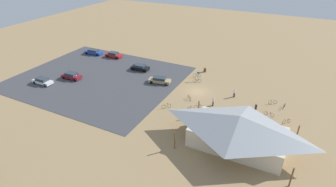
# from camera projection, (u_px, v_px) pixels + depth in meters

# --- Properties ---
(ground) EXTENTS (160.00, 160.00, 0.00)m
(ground) POSITION_uv_depth(u_px,v_px,m) (197.00, 92.00, 54.49)
(ground) COLOR #9E7F56
(ground) RESTS_ON ground
(parking_lot_asphalt) EXTENTS (35.05, 29.86, 0.05)m
(parking_lot_asphalt) POSITION_uv_depth(u_px,v_px,m) (99.00, 78.00, 60.16)
(parking_lot_asphalt) COLOR #424247
(parking_lot_asphalt) RESTS_ON ground
(bike_pavilion) EXTENTS (16.02, 9.96, 5.16)m
(bike_pavilion) POSITION_uv_depth(u_px,v_px,m) (238.00, 129.00, 38.52)
(bike_pavilion) COLOR beige
(bike_pavilion) RESTS_ON ground
(trash_bin) EXTENTS (0.60, 0.60, 0.90)m
(trash_bin) POSITION_uv_depth(u_px,v_px,m) (205.00, 70.00, 62.79)
(trash_bin) COLOR brown
(trash_bin) RESTS_ON ground
(lot_sign) EXTENTS (0.56, 0.08, 2.20)m
(lot_sign) POSITION_uv_depth(u_px,v_px,m) (198.00, 75.00, 58.17)
(lot_sign) COLOR #99999E
(lot_sign) RESTS_ON ground
(bicycle_red_near_porch) EXTENTS (0.48, 1.77, 0.83)m
(bicycle_red_near_porch) POSITION_uv_depth(u_px,v_px,m) (284.00, 106.00, 48.84)
(bicycle_red_near_porch) COLOR black
(bicycle_red_near_porch) RESTS_ON ground
(bicycle_teal_by_bin) EXTENTS (1.58, 0.72, 0.88)m
(bicycle_teal_by_bin) POSITION_uv_depth(u_px,v_px,m) (197.00, 81.00, 58.02)
(bicycle_teal_by_bin) COLOR black
(bicycle_teal_by_bin) RESTS_ON ground
(bicycle_orange_lone_east) EXTENTS (1.25, 1.27, 0.81)m
(bicycle_orange_lone_east) POSITION_uv_depth(u_px,v_px,m) (287.00, 121.00, 44.64)
(bicycle_orange_lone_east) COLOR black
(bicycle_orange_lone_east) RESTS_ON ground
(bicycle_yellow_near_sign) EXTENTS (1.27, 1.32, 0.88)m
(bicycle_yellow_near_sign) POSITION_uv_depth(u_px,v_px,m) (166.00, 106.00, 48.81)
(bicycle_yellow_near_sign) COLOR black
(bicycle_yellow_near_sign) RESTS_ON ground
(bicycle_purple_yard_center) EXTENTS (1.76, 0.48, 0.81)m
(bicycle_purple_yard_center) POSITION_uv_depth(u_px,v_px,m) (269.00, 114.00, 46.54)
(bicycle_purple_yard_center) COLOR black
(bicycle_purple_yard_center) RESTS_ON ground
(bicycle_black_yard_front) EXTENTS (1.27, 1.31, 0.83)m
(bicycle_black_yard_front) POSITION_uv_depth(u_px,v_px,m) (189.00, 98.00, 51.52)
(bicycle_black_yard_front) COLOR black
(bicycle_black_yard_front) RESTS_ON ground
(bicycle_blue_mid_cluster) EXTENTS (0.68, 1.71, 0.81)m
(bicycle_blue_mid_cluster) POSITION_uv_depth(u_px,v_px,m) (189.00, 109.00, 48.02)
(bicycle_blue_mid_cluster) COLOR black
(bicycle_blue_mid_cluster) RESTS_ON ground
(bicycle_silver_front_row) EXTENTS (1.59, 0.90, 0.90)m
(bicycle_silver_front_row) POSITION_uv_depth(u_px,v_px,m) (199.00, 107.00, 48.63)
(bicycle_silver_front_row) COLOR black
(bicycle_silver_front_row) RESTS_ON ground
(bicycle_white_edge_north) EXTENTS (1.50, 0.97, 0.84)m
(bicycle_white_edge_north) POSITION_uv_depth(u_px,v_px,m) (273.00, 102.00, 50.08)
(bicycle_white_edge_north) COLOR black
(bicycle_white_edge_north) RESTS_ON ground
(bicycle_green_yard_right) EXTENTS (1.65, 0.79, 0.86)m
(bicycle_green_yard_right) POSITION_uv_depth(u_px,v_px,m) (197.00, 75.00, 60.33)
(bicycle_green_yard_right) COLOR black
(bicycle_green_yard_right) RESTS_ON ground
(car_tan_far_end) EXTENTS (4.97, 2.67, 1.37)m
(car_tan_far_end) POSITION_uv_depth(u_px,v_px,m) (160.00, 80.00, 57.48)
(car_tan_far_end) COLOR tan
(car_tan_far_end) RESTS_ON parking_lot_asphalt
(car_maroon_mid_lot) EXTENTS (4.45, 2.14, 1.46)m
(car_maroon_mid_lot) POSITION_uv_depth(u_px,v_px,m) (72.00, 76.00, 59.34)
(car_maroon_mid_lot) COLOR maroon
(car_maroon_mid_lot) RESTS_ON parking_lot_asphalt
(car_red_second_row) EXTENTS (4.40, 1.89, 1.40)m
(car_red_second_row) POSITION_uv_depth(u_px,v_px,m) (114.00, 55.00, 70.77)
(car_red_second_row) COLOR red
(car_red_second_row) RESTS_ON parking_lot_asphalt
(car_white_back_corner) EXTENTS (4.57, 1.90, 1.35)m
(car_white_back_corner) POSITION_uv_depth(u_px,v_px,m) (42.00, 81.00, 57.18)
(car_white_back_corner) COLOR white
(car_white_back_corner) RESTS_ON parking_lot_asphalt
(car_black_aisle_side) EXTENTS (4.36, 2.20, 1.38)m
(car_black_aisle_side) POSITION_uv_depth(u_px,v_px,m) (140.00, 67.00, 63.47)
(car_black_aisle_side) COLOR black
(car_black_aisle_side) RESTS_ON parking_lot_asphalt
(car_blue_by_curb) EXTENTS (4.96, 2.33, 1.34)m
(car_blue_by_curb) POSITION_uv_depth(u_px,v_px,m) (94.00, 52.00, 72.80)
(car_blue_by_curb) COLOR #1E42B2
(car_blue_by_curb) RESTS_ON parking_lot_asphalt
(visitor_near_lot) EXTENTS (0.37, 0.40, 1.74)m
(visitor_near_lot) POSITION_uv_depth(u_px,v_px,m) (234.00, 93.00, 52.13)
(visitor_near_lot) COLOR #2D3347
(visitor_near_lot) RESTS_ON ground
(visitor_at_bikes) EXTENTS (0.36, 0.37, 1.74)m
(visitor_at_bikes) POSITION_uv_depth(u_px,v_px,m) (213.00, 101.00, 49.29)
(visitor_at_bikes) COLOR #2D3347
(visitor_at_bikes) RESTS_ON ground
(visitor_by_pavilion) EXTENTS (0.37, 0.36, 1.67)m
(visitor_by_pavilion) POSITION_uv_depth(u_px,v_px,m) (256.00, 107.00, 47.50)
(visitor_by_pavilion) COLOR #2D3347
(visitor_by_pavilion) RESTS_ON ground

